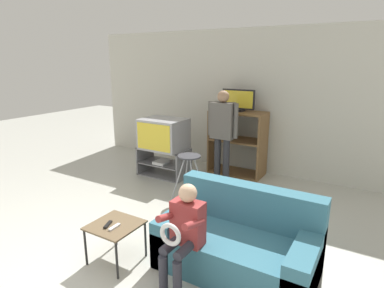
{
  "coord_description": "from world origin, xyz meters",
  "views": [
    {
      "loc": [
        2.34,
        -1.52,
        2.05
      ],
      "look_at": [
        0.1,
        2.22,
        0.9
      ],
      "focal_mm": 30.0,
      "sensor_mm": 36.0,
      "label": 1
    }
  ],
  "objects": [
    {
      "name": "person_standing_adult",
      "position": [
        0.13,
        3.16,
        0.95
      ],
      "size": [
        0.53,
        0.2,
        1.58
      ],
      "color": "#2D2D33",
      "rests_on": "ground_plane"
    },
    {
      "name": "person_seated_child",
      "position": [
        0.94,
        0.68,
        0.57
      ],
      "size": [
        0.33,
        0.43,
        0.97
      ],
      "color": "#2D2D38",
      "rests_on": "ground_plane"
    },
    {
      "name": "wall_back",
      "position": [
        0.0,
        4.07,
        1.3
      ],
      "size": [
        6.4,
        0.06,
        2.6
      ],
      "color": "beige",
      "rests_on": "ground_plane"
    },
    {
      "name": "remote_control_white",
      "position": [
        0.19,
        0.56,
        0.43
      ],
      "size": [
        0.04,
        0.15,
        0.02
      ],
      "primitive_type": "cube",
      "rotation": [
        0.0,
        0.0,
        0.03
      ],
      "color": "silver",
      "rests_on": "snack_table"
    },
    {
      "name": "television_main",
      "position": [
        -0.92,
        2.96,
        0.78
      ],
      "size": [
        0.76,
        0.61,
        0.54
      ],
      "color": "#9E9EA3",
      "rests_on": "tv_stand"
    },
    {
      "name": "television_flat",
      "position": [
        0.13,
        3.77,
        1.34
      ],
      "size": [
        0.6,
        0.2,
        0.39
      ],
      "color": "black",
      "rests_on": "media_shelf"
    },
    {
      "name": "remote_control_black",
      "position": [
        0.1,
        0.56,
        0.43
      ],
      "size": [
        0.08,
        0.15,
        0.02
      ],
      "primitive_type": "cube",
      "rotation": [
        0.0,
        0.0,
        0.36
      ],
      "color": "black",
      "rests_on": "snack_table"
    },
    {
      "name": "media_shelf",
      "position": [
        0.15,
        3.75,
        0.59
      ],
      "size": [
        0.99,
        0.51,
        1.16
      ],
      "color": "brown",
      "rests_on": "ground_plane"
    },
    {
      "name": "snack_table",
      "position": [
        0.14,
        0.61,
        0.37
      ],
      "size": [
        0.48,
        0.48,
        0.42
      ],
      "color": "brown",
      "rests_on": "ground_plane"
    },
    {
      "name": "folding_stool",
      "position": [
        -0.01,
        2.33,
        0.55
      ],
      "size": [
        0.43,
        0.38,
        0.69
      ],
      "color": "#99999E",
      "rests_on": "ground_plane"
    },
    {
      "name": "tv_stand",
      "position": [
        -0.95,
        2.98,
        0.25
      ],
      "size": [
        0.9,
        0.5,
        0.51
      ],
      "color": "slate",
      "rests_on": "ground_plane"
    },
    {
      "name": "couch",
      "position": [
        1.28,
        1.17,
        0.27
      ],
      "size": [
        1.52,
        0.84,
        0.8
      ],
      "color": "teal",
      "rests_on": "ground_plane"
    }
  ]
}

